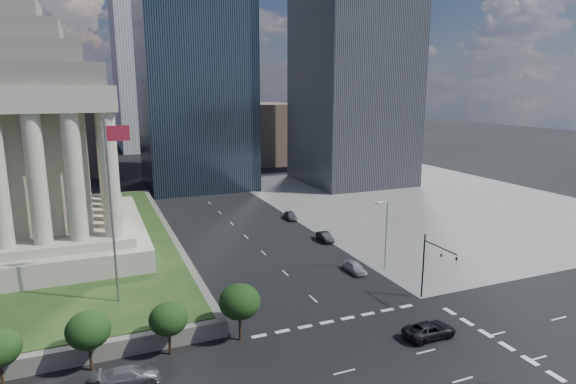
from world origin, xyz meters
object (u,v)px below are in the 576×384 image
flagpole (112,202)px  parked_sedan_near (355,267)px  suv_grey (130,376)px  traffic_signal_ne (434,261)px  pickup_truck (430,330)px  parked_sedan_mid (325,237)px  war_memorial (6,115)px  street_lamp_north (385,231)px  parked_sedan_far (291,215)px

flagpole → parked_sedan_near: 33.25m
suv_grey → traffic_signal_ne: bearing=-81.9°
pickup_truck → parked_sedan_mid: (4.43, 32.59, -0.05)m
war_memorial → parked_sedan_near: war_memorial is taller
war_memorial → suv_grey: 44.46m
street_lamp_north → parked_sedan_near: size_ratio=2.23×
traffic_signal_ne → suv_grey: traffic_signal_ne is taller
traffic_signal_ne → pickup_truck: 9.60m
pickup_truck → parked_sedan_mid: pickup_truck is taller
parked_sedan_far → pickup_truck: bearing=-87.2°
war_memorial → parked_sedan_near: size_ratio=8.68×
street_lamp_north → pickup_truck: (-6.26, -17.84, -4.88)m
parked_sedan_far → parked_sedan_near: bearing=-86.7°
flagpole → parked_sedan_far: (33.33, 30.61, -12.33)m
traffic_signal_ne → suv_grey: (-34.43, -3.18, -4.49)m
parked_sedan_mid → suv_grey: bearing=-135.8°
pickup_truck → parked_sedan_far: (4.43, 47.45, -0.00)m
war_memorial → pickup_truck: war_memorial is taller
pickup_truck → parked_sedan_far: pickup_truck is taller
suv_grey → parked_sedan_far: parked_sedan_far is taller
street_lamp_north → suv_grey: bearing=-157.7°
parked_sedan_near → parked_sedan_far: parked_sedan_far is taller
street_lamp_north → suv_grey: (-35.26, -14.49, -4.91)m
street_lamp_north → parked_sedan_near: bearing=172.9°
parked_sedan_far → parked_sedan_mid: bearing=-81.8°
flagpole → parked_sedan_mid: size_ratio=4.48×
parked_sedan_near → parked_sedan_mid: (2.50, 14.20, -0.03)m
flagpole → street_lamp_north: 35.95m
war_memorial → traffic_signal_ne: 60.00m
war_memorial → street_lamp_north: (47.33, -23.00, -15.74)m
flagpole → parked_sedan_mid: (33.33, 15.75, -12.38)m
traffic_signal_ne → parked_sedan_far: traffic_signal_ne is taller
pickup_truck → suv_grey: pickup_truck is taller
war_memorial → parked_sedan_mid: 50.65m
war_memorial → flagpole: size_ratio=1.95×
traffic_signal_ne → parked_sedan_far: bearing=91.4°
traffic_signal_ne → parked_sedan_far: size_ratio=1.73×
war_memorial → street_lamp_north: 54.92m
traffic_signal_ne → suv_grey: size_ratio=1.54×
flagpole → traffic_signal_ne: flagpole is taller
suv_grey → parked_sedan_mid: 44.41m
parked_sedan_mid → flagpole: bearing=-151.7°
flagpole → traffic_signal_ne: (34.33, -10.30, -7.86)m
pickup_truck → parked_sedan_near: (1.93, 18.38, -0.02)m
parked_sedan_near → parked_sedan_far: 29.17m
parked_sedan_near → parked_sedan_far: bearing=86.9°
flagpole → suv_grey: flagpole is taller
parked_sedan_mid → street_lamp_north: bearing=-79.9°
traffic_signal_ne → pickup_truck: bearing=-129.7°
suv_grey → parked_sedan_mid: size_ratio=1.17×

